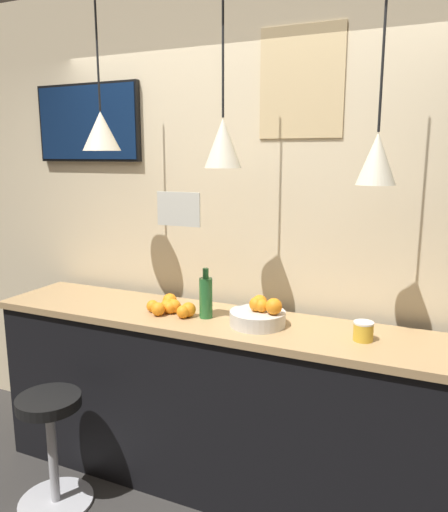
% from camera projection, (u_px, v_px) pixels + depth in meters
% --- Properties ---
extents(back_wall, '(8.00, 0.06, 2.90)m').
position_uv_depth(back_wall, '(250.00, 230.00, 2.96)').
color(back_wall, beige).
rests_on(back_wall, ground_plane).
extents(service_counter, '(2.78, 0.54, 1.01)m').
position_uv_depth(service_counter, '(224.00, 405.00, 2.80)').
color(service_counter, black).
rests_on(service_counter, ground_plane).
extents(bar_stool, '(0.40, 0.40, 0.64)m').
position_uv_depth(bar_stool, '(51.00, 435.00, 2.68)').
color(bar_stool, '#B7B7BC').
rests_on(bar_stool, ground_plane).
extents(fruit_bowl, '(0.29, 0.29, 0.16)m').
position_uv_depth(fruit_bowl, '(259.00, 315.00, 2.60)').
color(fruit_bowl, beige).
rests_on(fruit_bowl, service_counter).
extents(orange_pile, '(0.30, 0.24, 0.08)m').
position_uv_depth(orange_pile, '(171.00, 307.00, 2.80)').
color(orange_pile, orange).
rests_on(orange_pile, service_counter).
extents(juice_bottle, '(0.07, 0.07, 0.28)m').
position_uv_depth(juice_bottle, '(206.00, 297.00, 2.71)').
color(juice_bottle, '#286B33').
rests_on(juice_bottle, service_counter).
extents(spread_jar, '(0.10, 0.10, 0.09)m').
position_uv_depth(spread_jar, '(363.00, 331.00, 2.38)').
color(spread_jar, gold).
rests_on(spread_jar, service_counter).
extents(pendant_lamp_left, '(0.21, 0.21, 0.89)m').
position_uv_depth(pendant_lamp_left, '(101.00, 130.00, 2.80)').
color(pendant_lamp_left, black).
extents(pendant_lamp_middle, '(0.19, 0.19, 0.98)m').
position_uv_depth(pendant_lamp_middle, '(223.00, 142.00, 2.51)').
color(pendant_lamp_middle, black).
extents(pendant_lamp_right, '(0.18, 0.18, 1.05)m').
position_uv_depth(pendant_lamp_right, '(377.00, 157.00, 2.22)').
color(pendant_lamp_right, black).
extents(mounted_tv, '(0.79, 0.04, 0.49)m').
position_uv_depth(mounted_tv, '(88.00, 123.00, 3.24)').
color(mounted_tv, black).
extents(hanging_menu_board, '(0.24, 0.01, 0.17)m').
position_uv_depth(hanging_menu_board, '(178.00, 209.00, 2.48)').
color(hanging_menu_board, silver).
extents(wall_poster, '(0.46, 0.01, 0.58)m').
position_uv_depth(wall_poster, '(301.00, 82.00, 2.64)').
color(wall_poster, '#DBBC84').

